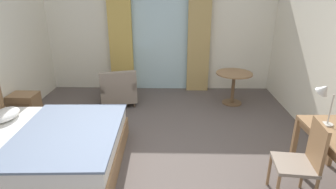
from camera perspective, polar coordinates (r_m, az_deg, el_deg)
name	(u,v)px	position (r m, az deg, el deg)	size (l,w,h in m)	color
ground	(150,171)	(3.94, -3.87, -15.57)	(5.88, 7.20, 0.10)	#564C47
wall_back	(160,33)	(6.57, -1.63, 12.57)	(5.48, 0.12, 2.66)	silver
balcony_glass_door	(160,41)	(6.51, -1.69, 11.08)	(1.35, 0.02, 2.34)	silver
curtain_panel_left	(121,39)	(6.51, -9.81, 11.40)	(0.53, 0.10, 2.48)	tan
curtain_panel_right	(199,39)	(6.42, 6.43, 11.43)	(0.51, 0.10, 2.48)	tan
bed	(41,147)	(4.19, -24.89, -9.89)	(2.15, 1.91, 1.09)	olive
nightstand	(26,108)	(5.61, -27.52, -2.56)	(0.47, 0.38, 0.55)	olive
desk_chair	(303,158)	(3.46, 26.35, -11.82)	(0.48, 0.48, 0.99)	gray
desk_lamp	(325,93)	(3.77, 29.85, 0.27)	(0.24, 0.25, 0.53)	#B7B2A8
armchair_by_window	(118,90)	(5.88, -10.41, 1.02)	(0.91, 0.94, 0.78)	gray
round_cafe_table	(234,81)	(5.90, 13.50, 2.85)	(0.75, 0.75, 0.68)	olive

